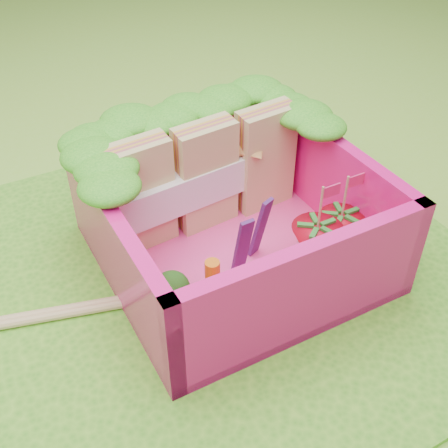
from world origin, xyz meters
name	(u,v)px	position (x,y,z in m)	size (l,w,h in m)	color
ground	(216,269)	(0.00, 0.00, 0.00)	(14.00, 14.00, 0.00)	#8ECD39
placemat	(216,267)	(0.00, 0.00, 0.01)	(2.60, 2.60, 0.03)	#4DA224
bento_floor	(233,254)	(0.11, 0.01, 0.06)	(1.30, 1.30, 0.05)	#FF4198
bento_box	(233,217)	(0.11, 0.01, 0.31)	(1.30, 1.30, 0.55)	#F2147F
lettuce_ruffle	(189,118)	(0.11, 0.49, 0.64)	(1.43, 0.76, 0.11)	#218F1A
sandwich_stack	(207,176)	(0.11, 0.31, 0.37)	(1.09, 0.27, 0.60)	tan
broccoli	(166,295)	(-0.39, -0.28, 0.26)	(0.33, 0.33, 0.25)	#5E9D4C
carrot_sticks	(213,292)	(-0.18, -0.32, 0.21)	(0.11, 0.15, 0.27)	orange
purple_wedges	(251,237)	(0.13, -0.14, 0.27)	(0.23, 0.12, 0.38)	#421854
strawberry_left	(315,246)	(0.41, -0.29, 0.21)	(0.25, 0.25, 0.49)	red
strawberry_right	(339,232)	(0.59, -0.25, 0.20)	(0.23, 0.23, 0.47)	red
snap_peas	(321,247)	(0.51, -0.21, 0.11)	(0.56, 0.55, 0.05)	#4F9D31
chopsticks	(14,321)	(-1.02, 0.10, 0.05)	(2.23, 0.63, 0.04)	#DEB979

